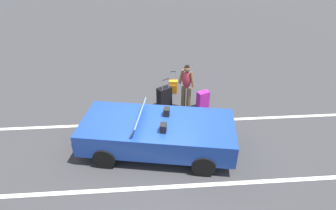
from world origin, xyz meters
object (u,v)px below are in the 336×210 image
Objects in this scene: convertible_car at (150,132)px; traveler_person at (186,85)px; suitcase_medium_bright at (203,100)px; suitcase_large_black at (164,97)px; suitcase_small_carryon at (173,86)px.

traveler_person reaches higher than convertible_car.
suitcase_medium_bright is (-1.86, -2.08, -0.28)m from convertible_car.
suitcase_large_black is 1.78× the size of suitcase_medium_bright.
suitcase_small_carryon is (0.94, -1.15, -0.05)m from suitcase_medium_bright.
suitcase_small_carryon reaches higher than suitcase_medium_bright.
convertible_car reaches higher than suitcase_small_carryon.
suitcase_large_black is (-0.53, -2.25, -0.22)m from convertible_car.
traveler_person is at bearing -111.18° from convertible_car.
convertible_car is at bearing 3.79° from traveler_person.
suitcase_large_black is 1.27× the size of suitcase_small_carryon.
suitcase_small_carryon is 0.52× the size of traveler_person.
suitcase_large_black is at bearing -70.46° from traveler_person.
convertible_car is 3.38m from suitcase_small_carryon.
convertible_car reaches higher than suitcase_medium_bright.
convertible_car is at bearing -8.62° from suitcase_small_carryon.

